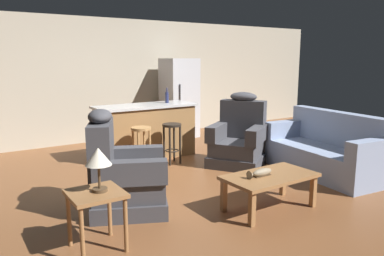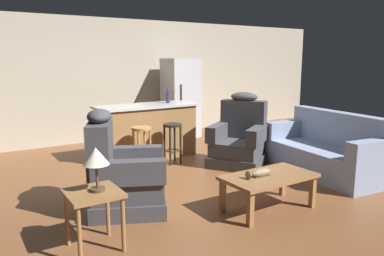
# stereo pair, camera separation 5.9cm
# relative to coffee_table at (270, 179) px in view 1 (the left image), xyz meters

# --- Properties ---
(ground_plane) EXTENTS (12.00, 12.00, 0.00)m
(ground_plane) POSITION_rel_coffee_table_xyz_m (-0.13, 1.62, -0.36)
(ground_plane) COLOR brown
(back_wall) EXTENTS (12.00, 0.05, 2.60)m
(back_wall) POSITION_rel_coffee_table_xyz_m (-0.13, 4.74, 0.94)
(back_wall) COLOR #A89E89
(back_wall) RESTS_ON ground_plane
(coffee_table) EXTENTS (1.10, 0.60, 0.42)m
(coffee_table) POSITION_rel_coffee_table_xyz_m (0.00, 0.00, 0.00)
(coffee_table) COLOR olive
(coffee_table) RESTS_ON ground_plane
(fish_figurine) EXTENTS (0.34, 0.10, 0.10)m
(fish_figurine) POSITION_rel_coffee_table_xyz_m (-0.14, 0.02, 0.10)
(fish_figurine) COLOR #4C3823
(fish_figurine) RESTS_ON coffee_table
(couch) EXTENTS (1.05, 1.98, 0.94)m
(couch) POSITION_rel_coffee_table_xyz_m (1.76, 0.55, -0.02)
(couch) COLOR #8493B2
(couch) RESTS_ON ground_plane
(recliner_near_lamp) EXTENTS (1.12, 1.12, 1.20)m
(recliner_near_lamp) POSITION_rel_coffee_table_xyz_m (-1.45, 0.93, 0.06)
(recliner_near_lamp) COLOR #3D3D42
(recliner_near_lamp) RESTS_ON ground_plane
(recliner_near_island) EXTENTS (1.16, 1.16, 1.20)m
(recliner_near_island) POSITION_rel_coffee_table_xyz_m (0.95, 1.67, 0.06)
(recliner_near_island) COLOR #3D3D42
(recliner_near_island) RESTS_ON ground_plane
(end_table) EXTENTS (0.48, 0.48, 0.56)m
(end_table) POSITION_rel_coffee_table_xyz_m (-2.02, 0.19, 0.10)
(end_table) COLOR olive
(end_table) RESTS_ON ground_plane
(table_lamp) EXTENTS (0.24, 0.24, 0.41)m
(table_lamp) POSITION_rel_coffee_table_xyz_m (-1.98, 0.19, 0.50)
(table_lamp) COLOR #4C3823
(table_lamp) RESTS_ON end_table
(kitchen_island) EXTENTS (1.80, 0.70, 0.95)m
(kitchen_island) POSITION_rel_coffee_table_xyz_m (-0.13, 2.97, 0.11)
(kitchen_island) COLOR olive
(kitchen_island) RESTS_ON ground_plane
(bar_stool_left) EXTENTS (0.32, 0.32, 0.68)m
(bar_stool_left) POSITION_rel_coffee_table_xyz_m (-0.52, 2.34, 0.11)
(bar_stool_left) COLOR #A87A47
(bar_stool_left) RESTS_ON ground_plane
(bar_stool_right) EXTENTS (0.32, 0.32, 0.68)m
(bar_stool_right) POSITION_rel_coffee_table_xyz_m (0.04, 2.34, 0.11)
(bar_stool_right) COLOR black
(bar_stool_right) RESTS_ON ground_plane
(refrigerator) EXTENTS (0.70, 0.69, 1.76)m
(refrigerator) POSITION_rel_coffee_table_xyz_m (1.31, 4.17, 0.52)
(refrigerator) COLOR #B7B7BC
(refrigerator) RESTS_ON ground_plane
(bottle_tall_green) EXTENTS (0.07, 0.07, 0.28)m
(bottle_tall_green) POSITION_rel_coffee_table_xyz_m (0.33, 2.99, 0.69)
(bottle_tall_green) COLOR #23284C
(bottle_tall_green) RESTS_ON kitchen_island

